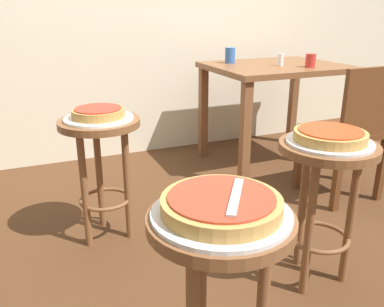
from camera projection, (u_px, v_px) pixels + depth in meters
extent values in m
plane|color=#4C2D19|center=(247.00, 242.00, 2.16)|extent=(6.00, 6.00, 0.00)
cylinder|color=brown|center=(221.00, 222.00, 1.09)|extent=(0.40, 0.40, 0.03)
cylinder|color=brown|center=(201.00, 293.00, 1.31)|extent=(0.04, 0.04, 0.61)
cylinder|color=silver|center=(221.00, 214.00, 1.08)|extent=(0.38, 0.38, 0.01)
cylinder|color=tan|center=(221.00, 205.00, 1.07)|extent=(0.32, 0.32, 0.04)
cylinder|color=#B23823|center=(222.00, 197.00, 1.07)|extent=(0.28, 0.28, 0.01)
cylinder|color=brown|center=(329.00, 148.00, 1.66)|extent=(0.40, 0.40, 0.03)
cylinder|color=brown|center=(302.00, 206.00, 1.88)|extent=(0.04, 0.04, 0.61)
cylinder|color=brown|center=(309.00, 230.00, 1.68)|extent=(0.04, 0.04, 0.61)
cylinder|color=brown|center=(350.00, 220.00, 1.76)|extent=(0.04, 0.04, 0.61)
torus|color=brown|center=(318.00, 237.00, 1.80)|extent=(0.27, 0.27, 0.02)
cylinder|color=silver|center=(329.00, 142.00, 1.65)|extent=(0.35, 0.35, 0.01)
cylinder|color=tan|center=(330.00, 136.00, 1.64)|extent=(0.29, 0.29, 0.04)
cylinder|color=red|center=(331.00, 130.00, 1.64)|extent=(0.25, 0.25, 0.01)
cylinder|color=brown|center=(99.00, 123.00, 2.01)|extent=(0.40, 0.40, 0.03)
cylinder|color=brown|center=(99.00, 175.00, 2.23)|extent=(0.04, 0.04, 0.61)
cylinder|color=brown|center=(85.00, 191.00, 2.03)|extent=(0.04, 0.04, 0.61)
cylinder|color=brown|center=(127.00, 184.00, 2.11)|extent=(0.04, 0.04, 0.61)
torus|color=brown|center=(105.00, 199.00, 2.15)|extent=(0.27, 0.27, 0.02)
cylinder|color=white|center=(99.00, 118.00, 2.01)|extent=(0.34, 0.34, 0.01)
cylinder|color=#B78442|center=(98.00, 113.00, 2.00)|extent=(0.26, 0.26, 0.04)
cylinder|color=red|center=(98.00, 108.00, 1.99)|extent=(0.23, 0.23, 0.01)
cube|color=brown|center=(276.00, 67.00, 3.04)|extent=(0.97, 0.77, 0.04)
cube|color=brown|center=(245.00, 135.00, 2.72)|extent=(0.06, 0.06, 0.72)
cube|color=brown|center=(348.00, 122.00, 3.04)|extent=(0.06, 0.06, 0.72)
cube|color=brown|center=(203.00, 113.00, 3.31)|extent=(0.06, 0.06, 0.72)
cube|color=brown|center=(293.00, 103.00, 3.62)|extent=(0.06, 0.06, 0.72)
cylinder|color=red|center=(311.00, 61.00, 2.88)|extent=(0.07, 0.07, 0.09)
cylinder|color=#3360B2|center=(230.00, 55.00, 3.09)|extent=(0.08, 0.08, 0.12)
cylinder|color=white|center=(281.00, 60.00, 2.95)|extent=(0.04, 0.04, 0.09)
cube|color=#5B3319|center=(343.00, 131.00, 2.58)|extent=(0.41, 0.41, 0.04)
cube|color=#5B3319|center=(371.00, 102.00, 2.35)|extent=(0.40, 0.04, 0.40)
cube|color=#5B3319|center=(340.00, 152.00, 2.88)|extent=(0.04, 0.04, 0.42)
cube|color=#5B3319|center=(298.00, 159.00, 2.73)|extent=(0.04, 0.04, 0.42)
cube|color=#5B3319|center=(381.00, 169.00, 2.57)|extent=(0.04, 0.04, 0.42)
cube|color=#5B3319|center=(337.00, 179.00, 2.43)|extent=(0.04, 0.04, 0.42)
cube|color=silver|center=(236.00, 196.00, 1.06)|extent=(0.14, 0.20, 0.01)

